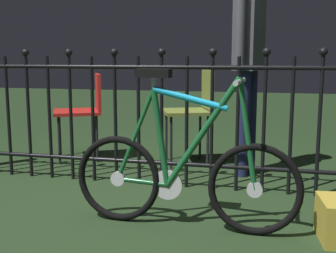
{
  "coord_description": "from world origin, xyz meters",
  "views": [
    {
      "loc": [
        0.81,
        -2.47,
        0.99
      ],
      "look_at": [
        0.17,
        0.21,
        0.55
      ],
      "focal_mm": 45.87,
      "sensor_mm": 36.0,
      "label": 1
    }
  ],
  "objects_px": {
    "chair_red": "(85,106)",
    "bicycle": "(183,173)",
    "person_visitor": "(249,48)",
    "chair_olive": "(195,106)"
  },
  "relations": [
    {
      "from": "bicycle",
      "to": "person_visitor",
      "type": "height_order",
      "value": "person_visitor"
    },
    {
      "from": "chair_olive",
      "to": "person_visitor",
      "type": "relative_size",
      "value": 0.5
    },
    {
      "from": "person_visitor",
      "to": "bicycle",
      "type": "bearing_deg",
      "value": -102.54
    },
    {
      "from": "chair_olive",
      "to": "person_visitor",
      "type": "distance_m",
      "value": 0.76
    },
    {
      "from": "chair_olive",
      "to": "person_visitor",
      "type": "height_order",
      "value": "person_visitor"
    },
    {
      "from": "chair_red",
      "to": "person_visitor",
      "type": "xyz_separation_m",
      "value": [
        1.57,
        -0.2,
        0.55
      ]
    },
    {
      "from": "bicycle",
      "to": "chair_red",
      "type": "height_order",
      "value": "bicycle"
    },
    {
      "from": "chair_red",
      "to": "chair_olive",
      "type": "distance_m",
      "value": 1.08
    },
    {
      "from": "chair_red",
      "to": "person_visitor",
      "type": "bearing_deg",
      "value": -7.16
    },
    {
      "from": "chair_red",
      "to": "bicycle",
      "type": "bearing_deg",
      "value": -49.26
    }
  ]
}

